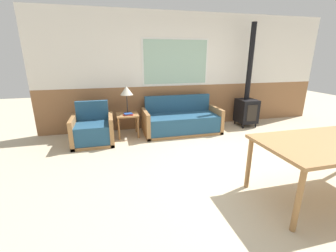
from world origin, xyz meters
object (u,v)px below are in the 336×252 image
side_table (128,118)px  dining_table (331,147)px  wood_stove (247,103)px  table_lamp (127,91)px  couch (181,122)px  armchair (93,131)px

side_table → dining_table: (2.21, -2.92, 0.27)m
wood_stove → table_lamp: bearing=179.2°
couch → side_table: couch is taller
side_table → table_lamp: size_ratio=0.84×
couch → dining_table: 3.05m
couch → wood_stove: (1.76, 0.11, 0.34)m
table_lamp → dining_table: bearing=-53.8°
side_table → wood_stove: 3.00m
couch → wood_stove: 1.79m
armchair → couch: bearing=-0.4°
side_table → dining_table: dining_table is taller
armchair → side_table: bearing=14.6°
dining_table → couch: bearing=109.0°
side_table → table_lamp: table_lamp is taller
wood_stove → armchair: bearing=-175.0°
armchair → wood_stove: (3.72, 0.32, 0.33)m
armchair → wood_stove: size_ratio=0.34×
couch → table_lamp: size_ratio=2.94×
armchair → table_lamp: 1.10m
wood_stove → side_table: bearing=-179.2°
couch → table_lamp: table_lamp is taller
couch → armchair: size_ratio=2.12×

